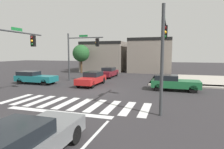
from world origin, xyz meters
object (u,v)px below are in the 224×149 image
object	(u,v)px
traffic_signal_southeast	(164,43)
car_gray	(23,142)
traffic_signal_northwest	(81,49)
car_red	(92,78)
car_teal	(35,77)
car_maroon	(109,72)
traffic_signal_southwest	(14,48)
car_green	(173,82)
roadside_tree	(81,53)

from	to	relation	value
traffic_signal_southeast	car_gray	bearing A→B (deg)	153.45
traffic_signal_northwest	car_gray	bearing A→B (deg)	-69.45
car_red	car_teal	xyz separation A→B (m)	(-6.53, -1.00, -0.01)
traffic_signal_southeast	car_maroon	size ratio (longest dim) A/B	1.32
traffic_signal_southeast	car_red	bearing A→B (deg)	48.19
traffic_signal_southwest	traffic_signal_northwest	distance (m)	9.39
traffic_signal_northwest	car_green	xyz separation A→B (m)	(10.73, -2.89, -3.19)
car_gray	roadside_tree	xyz separation A→B (m)	(-10.54, 25.41, 2.64)
traffic_signal_southwest	car_gray	world-z (taller)	traffic_signal_southwest
traffic_signal_northwest	car_red	xyz separation A→B (m)	(2.44, -2.41, -3.19)
traffic_signal_northwest	car_red	size ratio (longest dim) A/B	1.27
car_maroon	roadside_tree	world-z (taller)	roadside_tree
traffic_signal_southwest	car_teal	bearing A→B (deg)	27.47
car_maroon	car_gray	size ratio (longest dim) A/B	0.98
traffic_signal_southeast	roadside_tree	xyz separation A→B (m)	(-14.29, 17.91, -0.65)
traffic_signal_southwest	car_red	bearing A→B (deg)	-26.48
car_maroon	traffic_signal_southwest	bearing A→B (deg)	-12.41
car_maroon	car_teal	size ratio (longest dim) A/B	0.98
car_maroon	car_teal	distance (m)	10.01
traffic_signal_northwest	car_green	distance (m)	11.56
car_maroon	car_green	distance (m)	11.41
car_maroon	car_teal	xyz separation A→B (m)	(-6.12, -7.92, 0.01)
car_teal	car_green	bearing A→B (deg)	2.05
car_gray	car_green	bearing A→B (deg)	-17.98
car_maroon	roadside_tree	distance (m)	8.05
car_gray	car_green	xyz separation A→B (m)	(4.48, 13.80, 0.01)
car_gray	car_maroon	bearing A→B (deg)	11.26
traffic_signal_southwest	car_gray	xyz separation A→B (m)	(7.26, -7.35, -3.06)
car_maroon	car_teal	world-z (taller)	car_maroon
car_maroon	car_green	bearing A→B (deg)	49.64
traffic_signal_northwest	car_teal	size ratio (longest dim) A/B	1.25
car_gray	car_teal	xyz separation A→B (m)	(-10.34, 13.27, -0.01)
traffic_signal_southeast	car_red	distance (m)	10.67
traffic_signal_northwest	roadside_tree	bearing A→B (deg)	116.14
traffic_signal_southwest	traffic_signal_southeast	size ratio (longest dim) A/B	0.90
traffic_signal_northwest	roadside_tree	distance (m)	9.74
traffic_signal_southeast	car_teal	bearing A→B (deg)	67.75
car_red	car_teal	distance (m)	6.60
traffic_signal_southwest	car_maroon	world-z (taller)	traffic_signal_southwest
car_red	traffic_signal_northwest	bearing A→B (deg)	-134.71
traffic_signal_southwest	car_teal	size ratio (longest dim) A/B	1.16
traffic_signal_southeast	car_green	bearing A→B (deg)	-6.59
traffic_signal_southeast	car_gray	world-z (taller)	traffic_signal_southeast
car_green	traffic_signal_southwest	bearing A→B (deg)	-151.22
traffic_signal_southwest	car_gray	distance (m)	10.77
roadside_tree	traffic_signal_northwest	bearing A→B (deg)	-63.86
traffic_signal_southwest	roadside_tree	distance (m)	18.36
roadside_tree	car_red	bearing A→B (deg)	-58.90
traffic_signal_southwest	roadside_tree	xyz separation A→B (m)	(-3.27, 18.06, -0.42)
car_red	roadside_tree	size ratio (longest dim) A/B	0.94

